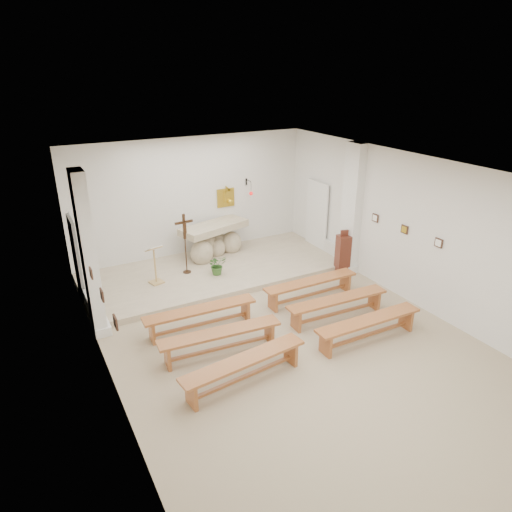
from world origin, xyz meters
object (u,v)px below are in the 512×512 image
bench_right_front (311,285)px  bench_right_third (368,324)px  donation_pedestal (343,254)px  bench_left_third (244,365)px  bench_left_second (220,337)px  crucifix_stand (185,239)px  bench_left_front (200,314)px  lectern (155,265)px  altar (214,242)px  bench_right_second (337,303)px

bench_right_front → bench_right_third: size_ratio=1.00×
donation_pedestal → bench_left_third: donation_pedestal is taller
bench_left_second → bench_left_third: (0.00, -1.03, 0.00)m
crucifix_stand → bench_left_front: bearing=-110.0°
lectern → crucifix_stand: 1.03m
altar → bench_right_third: 5.55m
donation_pedestal → bench_right_front: 1.90m
crucifix_stand → lectern: bearing=-171.1°
bench_right_front → crucifix_stand: bearing=130.2°
crucifix_stand → bench_right_second: bearing=-64.6°
bench_left_second → bench_right_third: bearing=-14.7°
donation_pedestal → bench_left_front: (-4.53, -0.89, -0.16)m
bench_right_second → bench_right_third: same height
bench_right_front → bench_right_third: bearing=-89.8°
lectern → donation_pedestal: donation_pedestal is taller
crucifix_stand → donation_pedestal: crucifix_stand is taller
bench_right_second → donation_pedestal: bearing=51.7°
crucifix_stand → bench_right_third: crucifix_stand is taller
bench_right_third → crucifix_stand: bearing=116.1°
bench_left_second → bench_right_second: 2.86m
bench_right_front → donation_pedestal: bearing=28.4°
bench_right_front → bench_left_third: 3.52m
crucifix_stand → bench_right_front: (2.19, -2.62, -0.71)m
bench_right_third → lectern: bearing=125.9°
lectern → bench_right_third: (3.10, -4.43, -0.27)m
lectern → bench_right_front: 3.92m
crucifix_stand → bench_left_third: bearing=-103.8°
crucifix_stand → bench_left_third: (-0.67, -4.67, -0.71)m
altar → bench_left_third: size_ratio=0.87×
crucifix_stand → bench_right_third: 5.21m
bench_right_second → bench_left_third: 3.04m
bench_left_front → bench_right_third: bearing=-33.0°
lectern → bench_left_second: 3.43m
bench_right_third → bench_right_front: bearing=91.0°
altar → bench_left_third: (-1.80, -5.44, -0.16)m
altar → crucifix_stand: size_ratio=1.31×
crucifix_stand → donation_pedestal: (3.86, -1.72, -0.55)m
crucifix_stand → bench_left_front: 2.79m
crucifix_stand → bench_left_front: size_ratio=0.66×
donation_pedestal → bench_right_front: donation_pedestal is taller
altar → bench_left_second: bearing=-128.1°
donation_pedestal → bench_right_second: bearing=-117.6°
lectern → bench_right_front: lectern is taller
bench_right_second → bench_left_second: bearing=-177.3°
lectern → crucifix_stand: crucifix_stand is taller
bench_left_front → bench_left_second: bearing=-87.3°
crucifix_stand → donation_pedestal: 4.26m
donation_pedestal → bench_left_third: 5.41m
lectern → donation_pedestal: size_ratio=0.84×
crucifix_stand → bench_right_third: (2.19, -4.67, -0.71)m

